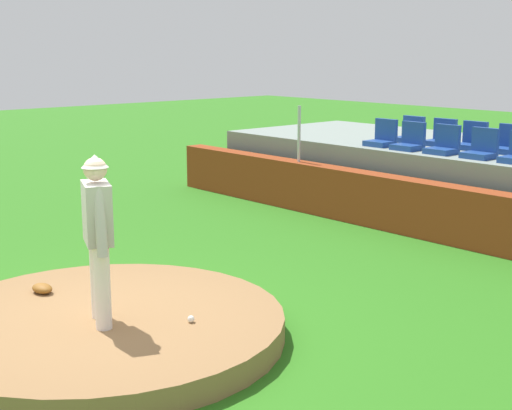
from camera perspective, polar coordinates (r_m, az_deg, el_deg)
name	(u,v)px	position (r m, az deg, el deg)	size (l,w,h in m)	color
ground_plane	(105,339)	(8.24, -11.60, -10.09)	(60.00, 60.00, 0.00)	#2B7119
pitchers_mound	(104,327)	(8.19, -11.64, -9.22)	(3.88, 3.88, 0.27)	olive
pitcher	(98,227)	(7.65, -12.11, -1.67)	(0.76, 0.42, 1.76)	white
baseball	(191,319)	(7.81, -5.03, -8.75)	(0.07, 0.07, 0.07)	white
fielding_glove	(42,288)	(9.02, -16.16, -6.19)	(0.30, 0.20, 0.11)	brown
brick_barrier	(444,213)	(12.29, 14.27, -0.60)	(13.36, 0.40, 0.93)	#8E3818
fence_post_left	(299,134)	(14.22, 3.34, 5.50)	(0.06, 0.06, 1.07)	silver
stadium_chair_0	(382,138)	(14.15, 9.73, 5.15)	(0.48, 0.44, 0.50)	#1E4390
stadium_chair_1	(410,141)	(13.70, 11.78, 4.85)	(0.48, 0.44, 0.50)	#1E4390
stadium_chair_2	(444,145)	(13.32, 14.29, 4.53)	(0.48, 0.44, 0.50)	#1E4390
stadium_chair_3	(481,149)	(12.95, 16.98, 4.18)	(0.48, 0.44, 0.50)	#1E4390
stadium_chair_7	(410,134)	(14.86, 11.82, 5.38)	(0.48, 0.44, 0.50)	#1E4390
stadium_chair_8	(442,137)	(14.45, 14.12, 5.10)	(0.48, 0.44, 0.50)	#1E4390
stadium_chair_9	(472,141)	(14.05, 16.30, 4.79)	(0.48, 0.44, 0.50)	#1E4390
stadium_chair_10	(508,144)	(13.71, 18.89, 4.46)	(0.48, 0.44, 0.50)	#1E4390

